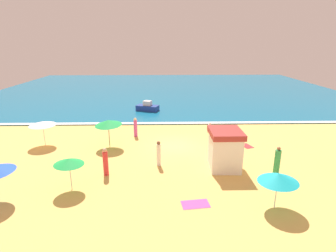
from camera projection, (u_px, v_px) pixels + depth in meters
The scene contains 17 objects.
ground_plane at pixel (175, 146), 22.58m from camera, with size 60.00×60.00×0.00m, color #EDBC60.
ocean_water at pixel (167, 89), 49.29m from camera, with size 60.00×44.00×0.10m, color #146B93.
wave_breaker_foam at pixel (172, 123), 28.56m from camera, with size 57.00×0.70×0.01m, color white.
lifeguard_cabana at pixel (225, 149), 18.23m from camera, with size 2.11×2.48×2.72m.
beach_umbrella_0 at pixel (108, 123), 21.75m from camera, with size 3.01×3.02×2.37m.
beach_umbrella_1 at pixel (42, 123), 22.16m from camera, with size 2.43×2.44×2.09m.
beach_umbrella_2 at pixel (69, 161), 15.36m from camera, with size 1.87×1.86×2.00m.
beach_umbrella_4 at pixel (278, 177), 13.60m from camera, with size 2.45×2.44×2.04m.
parked_bicycle at pixel (235, 143), 21.99m from camera, with size 1.31×1.35×0.76m.
beachgoer_1 at pixel (106, 162), 17.34m from camera, with size 0.38×0.38×1.87m.
beachgoer_2 at pixel (277, 162), 17.43m from camera, with size 0.54×0.54×1.92m.
beachgoer_3 at pixel (135, 127), 24.58m from camera, with size 0.39×0.39×1.76m.
beachgoer_4 at pixel (210, 128), 26.18m from camera, with size 0.59×0.59×0.82m.
beachgoer_6 at pixel (159, 154), 18.70m from camera, with size 0.39×0.39×1.81m.
beach_towel_0 at pixel (247, 146), 22.48m from camera, with size 1.04×1.28×0.01m.
beach_towel_1 at pixel (195, 204), 14.41m from camera, with size 1.57×1.02×0.01m.
small_boat_0 at pixel (148, 107), 33.60m from camera, with size 2.98×2.17×1.24m.
Camera 1 is at (-1.06, -21.05, 8.29)m, focal length 28.83 mm.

